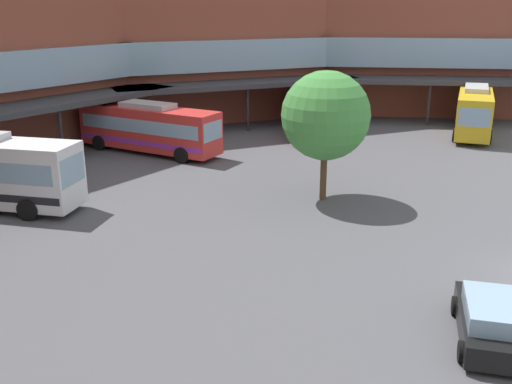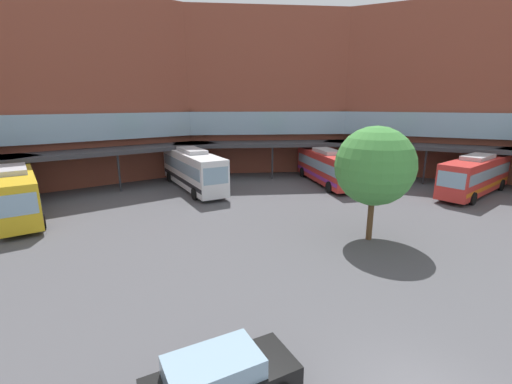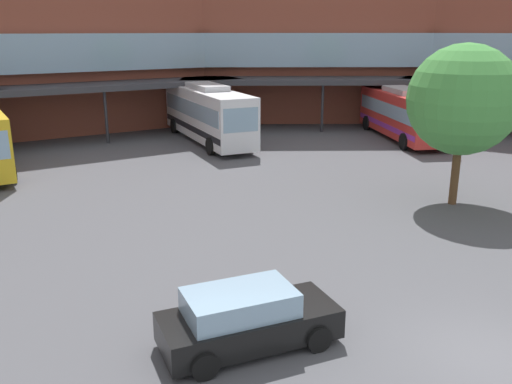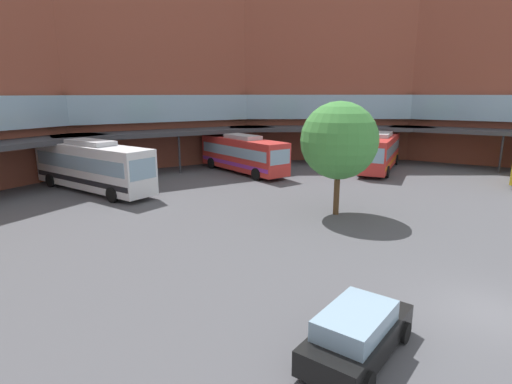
# 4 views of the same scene
# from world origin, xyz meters

# --- Properties ---
(ground_plane) EXTENTS (123.99, 123.99, 0.00)m
(ground_plane) POSITION_xyz_m (0.00, 0.00, 0.00)
(ground_plane) COLOR #515156
(station_building) EXTENTS (82.84, 44.82, 18.76)m
(station_building) POSITION_xyz_m (-0.00, 23.35, 8.93)
(station_building) COLOR brown
(station_building) RESTS_ON ground
(bus_2) EXTENTS (4.13, 11.25, 3.64)m
(bus_2) POSITION_xyz_m (12.34, 25.11, 1.84)
(bus_2) COLOR red
(bus_2) RESTS_ON ground
(bus_5) EXTENTS (4.18, 12.37, 4.01)m
(bus_5) POSITION_xyz_m (-1.19, 27.95, 2.03)
(bus_5) COLOR white
(bus_5) RESTS_ON ground
(parked_car) EXTENTS (4.58, 2.42, 1.53)m
(parked_car) POSITION_xyz_m (-5.44, 2.17, 0.74)
(parked_car) COLOR black
(parked_car) RESTS_ON ground
(plaza_tree) EXTENTS (4.76, 4.76, 7.07)m
(plaza_tree) POSITION_xyz_m (6.56, 10.75, 4.67)
(plaza_tree) COLOR brown
(plaza_tree) RESTS_ON ground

